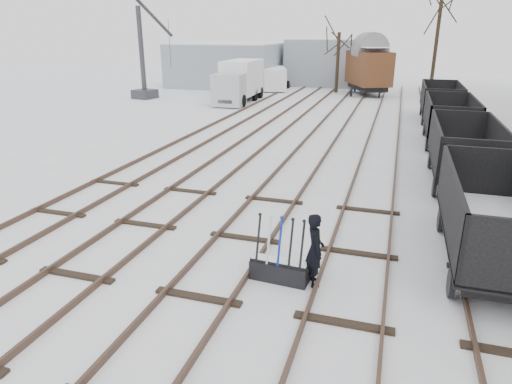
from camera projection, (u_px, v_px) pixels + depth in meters
ground at (198, 298)px, 9.50m from camera, size 120.00×120.00×0.00m
tracks at (316, 145)px, 21.77m from camera, size 13.90×52.00×0.16m
shed_left at (227, 65)px, 44.83m from camera, size 10.00×8.00×4.10m
shed_right at (324, 62)px, 45.84m from camera, size 7.00×6.00×4.50m
ground_frame at (279, 269)px, 10.09m from camera, size 1.33×0.52×1.49m
worker at (315, 250)px, 9.79m from camera, size 0.61×0.71×1.65m
freight_wagon_a at (494, 232)px, 10.58m from camera, size 2.18×5.45×2.23m
freight_wagon_b at (463, 161)px, 16.34m from camera, size 2.18×5.45×2.23m
freight_wagon_c at (449, 127)px, 22.09m from camera, size 2.18×5.45×2.23m
freight_wagon_d at (440, 107)px, 27.85m from camera, size 2.18×5.45×2.23m
box_van_wagon at (369, 67)px, 38.55m from camera, size 4.59×5.87×3.97m
lorry at (239, 81)px, 34.81m from camera, size 2.37×6.87×3.09m
panel_van at (274, 78)px, 42.12m from camera, size 3.30×4.99×2.03m
crane at (144, 72)px, 36.73m from camera, size 1.90×4.74×7.95m
tree_far_left at (338, 63)px, 39.95m from camera, size 0.30×0.30×5.11m
tree_far_right at (435, 49)px, 37.86m from camera, size 0.30×0.30×7.57m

